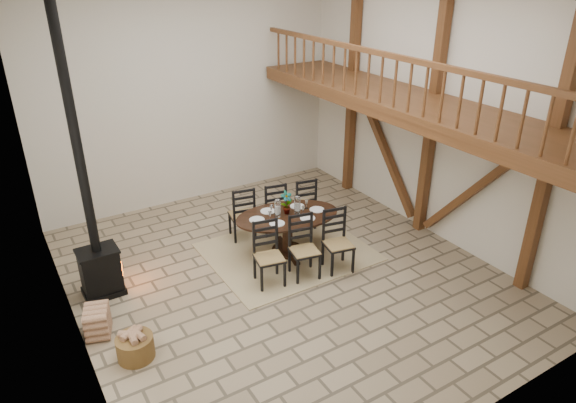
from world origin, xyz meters
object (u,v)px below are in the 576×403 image
wood_stove (94,236)px  log_basket (135,346)px  dining_table (287,233)px  log_stack (98,321)px

wood_stove → log_basket: bearing=-90.3°
log_basket → wood_stove: bearing=90.4°
wood_stove → log_basket: 2.06m
dining_table → log_basket: bearing=-147.2°
dining_table → wood_stove: size_ratio=0.51×
wood_stove → log_stack: wood_stove is taller
dining_table → log_stack: (-3.72, -0.54, -0.19)m
dining_table → wood_stove: 3.50m
wood_stove → log_stack: 1.40m
log_basket → log_stack: (-0.34, 0.79, 0.05)m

